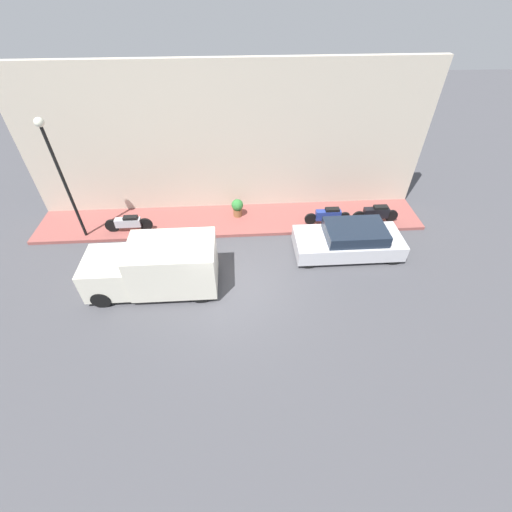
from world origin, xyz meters
name	(u,v)px	position (x,y,z in m)	size (l,w,h in m)	color
ground_plane	(232,288)	(0.00, 0.00, 0.00)	(60.00, 60.00, 0.00)	#47474C
sidewalk	(231,220)	(4.21, 0.00, 0.07)	(2.34, 17.41, 0.15)	#934C47
building_facade	(227,142)	(5.53, 0.00, 3.26)	(0.30, 17.41, 6.51)	beige
parked_car	(349,240)	(1.76, -4.81, 0.62)	(1.85, 4.33, 1.28)	silver
delivery_van	(154,267)	(0.27, 2.74, 1.00)	(1.92, 4.63, 1.97)	silver
motorcycle_black	(376,213)	(3.61, -6.54, 0.60)	(0.30, 2.09, 0.83)	black
scooter_silver	(129,223)	(3.61, 4.45, 0.57)	(0.30, 2.04, 0.75)	#B7B7BF
motorcycle_blue	(328,215)	(3.63, -4.37, 0.58)	(0.30, 2.08, 0.79)	navy
streetlamp	(57,166)	(3.42, 6.33, 3.43)	(0.34, 0.34, 5.06)	black
potted_plant	(237,207)	(4.48, -0.32, 0.62)	(0.54, 0.54, 0.85)	brown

